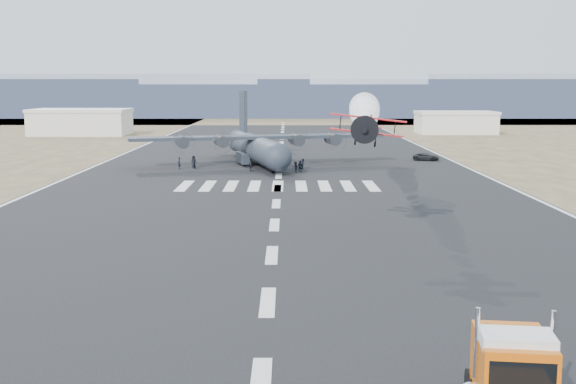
{
  "coord_description": "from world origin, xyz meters",
  "views": [
    {
      "loc": [
        1.13,
        -41.72,
        12.88
      ],
      "look_at": [
        1.25,
        17.83,
        4.0
      ],
      "focal_mm": 45.0,
      "sensor_mm": 36.0,
      "label": 1
    }
  ],
  "objects_px": {
    "hangar_right": "(456,122)",
    "transport_aircraft": "(256,146)",
    "crew_b": "(300,166)",
    "crew_c": "(296,167)",
    "crew_a": "(179,163)",
    "crew_f": "(273,165)",
    "crew_h": "(303,164)",
    "crew_g": "(194,163)",
    "crew_e": "(194,162)",
    "semi_truck": "(515,382)",
    "crew_d": "(251,166)",
    "aerobatic_biplane": "(368,127)",
    "support_vehicle": "(426,157)",
    "hangar_left": "(81,122)"
  },
  "relations": [
    {
      "from": "hangar_right",
      "to": "crew_e",
      "type": "height_order",
      "value": "hangar_right"
    },
    {
      "from": "semi_truck",
      "to": "crew_e",
      "type": "relative_size",
      "value": 4.64
    },
    {
      "from": "crew_c",
      "to": "semi_truck",
      "type": "bearing_deg",
      "value": -43.29
    },
    {
      "from": "crew_a",
      "to": "crew_d",
      "type": "relative_size",
      "value": 1.07
    },
    {
      "from": "semi_truck",
      "to": "crew_c",
      "type": "bearing_deg",
      "value": 102.51
    },
    {
      "from": "aerobatic_biplane",
      "to": "transport_aircraft",
      "type": "distance_m",
      "value": 58.27
    },
    {
      "from": "hangar_right",
      "to": "transport_aircraft",
      "type": "xyz_separation_m",
      "value": [
        -49.81,
        -74.71,
        0.04
      ]
    },
    {
      "from": "crew_g",
      "to": "crew_a",
      "type": "bearing_deg",
      "value": 129.81
    },
    {
      "from": "aerobatic_biplane",
      "to": "support_vehicle",
      "type": "distance_m",
      "value": 65.68
    },
    {
      "from": "crew_c",
      "to": "crew_g",
      "type": "relative_size",
      "value": 1.02
    },
    {
      "from": "hangar_right",
      "to": "aerobatic_biplane",
      "type": "distance_m",
      "value": 137.0
    },
    {
      "from": "aerobatic_biplane",
      "to": "support_vehicle",
      "type": "xyz_separation_m",
      "value": [
        17.16,
        62.79,
        -8.72
      ]
    },
    {
      "from": "crew_f",
      "to": "crew_h",
      "type": "relative_size",
      "value": 1.0
    },
    {
      "from": "crew_a",
      "to": "crew_b",
      "type": "bearing_deg",
      "value": 47.03
    },
    {
      "from": "hangar_right",
      "to": "aerobatic_biplane",
      "type": "relative_size",
      "value": 3.18
    },
    {
      "from": "hangar_left",
      "to": "transport_aircraft",
      "type": "bearing_deg",
      "value": -55.34
    },
    {
      "from": "aerobatic_biplane",
      "to": "crew_g",
      "type": "bearing_deg",
      "value": 118.2
    },
    {
      "from": "crew_f",
      "to": "crew_g",
      "type": "distance_m",
      "value": 12.6
    },
    {
      "from": "crew_f",
      "to": "crew_h",
      "type": "distance_m",
      "value": 4.94
    },
    {
      "from": "crew_d",
      "to": "crew_g",
      "type": "height_order",
      "value": "crew_d"
    },
    {
      "from": "hangar_right",
      "to": "crew_b",
      "type": "relative_size",
      "value": 12.03
    },
    {
      "from": "hangar_right",
      "to": "semi_truck",
      "type": "xyz_separation_m",
      "value": [
        -36.34,
        -166.16,
        -1.13
      ]
    },
    {
      "from": "transport_aircraft",
      "to": "crew_d",
      "type": "distance_m",
      "value": 9.66
    },
    {
      "from": "crew_e",
      "to": "crew_f",
      "type": "bearing_deg",
      "value": -38.85
    },
    {
      "from": "crew_b",
      "to": "crew_e",
      "type": "relative_size",
      "value": 0.91
    },
    {
      "from": "crew_c",
      "to": "crew_e",
      "type": "xyz_separation_m",
      "value": [
        -15.89,
        6.09,
        0.12
      ]
    },
    {
      "from": "hangar_left",
      "to": "crew_c",
      "type": "relative_size",
      "value": 15.1
    },
    {
      "from": "aerobatic_biplane",
      "to": "crew_d",
      "type": "bearing_deg",
      "value": 110.07
    },
    {
      "from": "hangar_right",
      "to": "semi_truck",
      "type": "bearing_deg",
      "value": -102.34
    },
    {
      "from": "crew_e",
      "to": "crew_a",
      "type": "bearing_deg",
      "value": -166.79
    },
    {
      "from": "semi_truck",
      "to": "transport_aircraft",
      "type": "bearing_deg",
      "value": 105.8
    },
    {
      "from": "crew_e",
      "to": "crew_g",
      "type": "bearing_deg",
      "value": -100.95
    },
    {
      "from": "hangar_right",
      "to": "crew_h",
      "type": "height_order",
      "value": "hangar_right"
    },
    {
      "from": "hangar_right",
      "to": "crew_c",
      "type": "distance_m",
      "value": 96.04
    },
    {
      "from": "hangar_right",
      "to": "crew_g",
      "type": "distance_m",
      "value": 99.84
    },
    {
      "from": "support_vehicle",
      "to": "crew_b",
      "type": "relative_size",
      "value": 2.66
    },
    {
      "from": "transport_aircraft",
      "to": "crew_b",
      "type": "bearing_deg",
      "value": -69.21
    },
    {
      "from": "support_vehicle",
      "to": "crew_c",
      "type": "height_order",
      "value": "crew_c"
    },
    {
      "from": "crew_a",
      "to": "crew_c",
      "type": "height_order",
      "value": "crew_a"
    },
    {
      "from": "hangar_right",
      "to": "support_vehicle",
      "type": "distance_m",
      "value": 71.81
    },
    {
      "from": "semi_truck",
      "to": "crew_c",
      "type": "xyz_separation_m",
      "value": [
        -7.19,
        80.57,
        -1.06
      ]
    },
    {
      "from": "crew_c",
      "to": "crew_f",
      "type": "bearing_deg",
      "value": -174.7
    },
    {
      "from": "hangar_left",
      "to": "crew_b",
      "type": "xyz_separation_m",
      "value": [
        55.14,
        -79.71,
        -2.56
      ]
    },
    {
      "from": "hangar_right",
      "to": "crew_d",
      "type": "height_order",
      "value": "hangar_right"
    },
    {
      "from": "semi_truck",
      "to": "transport_aircraft",
      "type": "distance_m",
      "value": 92.44
    },
    {
      "from": "hangar_left",
      "to": "crew_f",
      "type": "xyz_separation_m",
      "value": [
        51.06,
        -78.07,
        -2.6
      ]
    },
    {
      "from": "hangar_right",
      "to": "crew_b",
      "type": "xyz_separation_m",
      "value": [
        -42.86,
        -84.71,
        -2.16
      ]
    },
    {
      "from": "transport_aircraft",
      "to": "crew_b",
      "type": "relative_size",
      "value": 23.86
    },
    {
      "from": "hangar_right",
      "to": "crew_d",
      "type": "distance_m",
      "value": 97.97
    },
    {
      "from": "crew_e",
      "to": "crew_d",
      "type": "bearing_deg",
      "value": -49.42
    }
  ]
}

